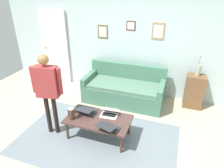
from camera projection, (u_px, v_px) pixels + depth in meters
name	position (u px, v px, depth m)	size (l,w,h in m)	color
ground_plane	(97.00, 142.00, 3.74)	(7.68, 7.68, 0.00)	#BCAA8E
area_rug	(97.00, 139.00, 3.81)	(2.93, 1.82, 0.01)	slate
back_wall	(130.00, 42.00, 5.00)	(7.04, 0.11, 2.70)	silver
interior_door	(55.00, 47.00, 5.71)	(0.82, 0.09, 2.05)	white
couch	(124.00, 89.00, 4.96)	(1.91, 0.85, 0.88)	#45745C
coffee_table	(98.00, 120.00, 3.73)	(1.19, 0.65, 0.42)	#4A312C
laptop_left	(108.00, 127.00, 3.42)	(0.40, 0.40, 0.13)	#28282D
laptop_center	(87.00, 110.00, 3.86)	(0.37, 0.38, 0.13)	#28282D
laptop_right	(109.00, 113.00, 3.79)	(0.33, 0.29, 0.14)	silver
french_press	(72.00, 114.00, 3.65)	(0.12, 0.10, 0.26)	#4C3323
side_shelf	(194.00, 91.00, 4.68)	(0.42, 0.32, 0.80)	brown
flower_vase	(199.00, 69.00, 4.43)	(0.11, 0.09, 0.48)	#9FA394
person_standing	(47.00, 86.00, 3.55)	(0.57, 0.25, 1.61)	black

